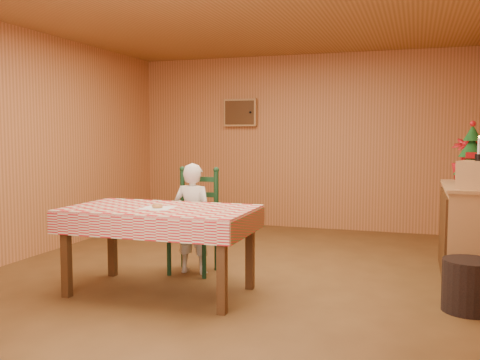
% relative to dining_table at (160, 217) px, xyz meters
% --- Properties ---
extents(ground, '(6.00, 6.00, 0.00)m').
position_rel_dining_table_xyz_m(ground, '(0.44, 0.73, -0.69)').
color(ground, brown).
rests_on(ground, ground).
extents(cabin_walls, '(5.10, 6.05, 2.65)m').
position_rel_dining_table_xyz_m(cabin_walls, '(0.44, 1.26, 1.14)').
color(cabin_walls, '#BD7644').
rests_on(cabin_walls, ground).
extents(dining_table, '(1.66, 0.96, 0.77)m').
position_rel_dining_table_xyz_m(dining_table, '(0.00, 0.00, 0.00)').
color(dining_table, '#4A2B13').
rests_on(dining_table, ground).
extents(ladder_chair, '(0.44, 0.40, 1.08)m').
position_rel_dining_table_xyz_m(ladder_chair, '(-0.00, 0.79, -0.18)').
color(ladder_chair, black).
rests_on(ladder_chair, ground).
extents(seated_child, '(0.41, 0.27, 1.12)m').
position_rel_dining_table_xyz_m(seated_child, '(0.00, 0.73, -0.13)').
color(seated_child, silver).
rests_on(seated_child, ground).
extents(napkin, '(0.27, 0.27, 0.00)m').
position_rel_dining_table_xyz_m(napkin, '(0.00, -0.05, 0.08)').
color(napkin, white).
rests_on(napkin, dining_table).
extents(donut, '(0.11, 0.11, 0.03)m').
position_rel_dining_table_xyz_m(donut, '(0.00, -0.05, 0.10)').
color(donut, '#BF7E44').
rests_on(donut, napkin).
extents(shelf_unit, '(0.54, 1.24, 0.93)m').
position_rel_dining_table_xyz_m(shelf_unit, '(2.66, 1.32, -0.22)').
color(shelf_unit, tan).
rests_on(shelf_unit, ground).
extents(crate, '(0.39, 0.39, 0.25)m').
position_rel_dining_table_xyz_m(crate, '(2.67, 0.92, 0.37)').
color(crate, tan).
rests_on(crate, shelf_unit).
extents(christmas_tree, '(0.34, 0.34, 0.62)m').
position_rel_dining_table_xyz_m(christmas_tree, '(2.67, 1.57, 0.52)').
color(christmas_tree, '#4A2B13').
rests_on(christmas_tree, shelf_unit).
extents(flower_arrangement, '(0.31, 0.31, 0.45)m').
position_rel_dining_table_xyz_m(flower_arrangement, '(2.62, 1.87, 0.47)').
color(flower_arrangement, '#9E0E14').
rests_on(flower_arrangement, shelf_unit).
extents(candle_set, '(0.07, 0.07, 0.22)m').
position_rel_dining_table_xyz_m(candle_set, '(2.67, 0.92, 0.56)').
color(candle_set, black).
rests_on(candle_set, crate).
extents(storage_bin, '(0.48, 0.48, 0.42)m').
position_rel_dining_table_xyz_m(storage_bin, '(2.57, 0.32, -0.48)').
color(storage_bin, black).
rests_on(storage_bin, ground).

